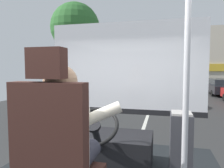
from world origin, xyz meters
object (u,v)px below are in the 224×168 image
at_px(fare_box, 181,147).
at_px(parked_car_black, 221,86).
at_px(driver_seat, 58,166).
at_px(steering_console, 106,149).
at_px(handrail_pole, 186,96).
at_px(bus_driver, 64,134).
at_px(parked_car_green, 208,81).

relative_size(fare_box, parked_car_black, 0.17).
relative_size(driver_seat, fare_box, 1.76).
relative_size(driver_seat, steering_console, 1.20).
bearing_deg(fare_box, handrail_pole, -92.53).
xyz_separation_m(bus_driver, handrail_pole, (0.82, 0.31, 0.25)).
relative_size(steering_console, fare_box, 1.47).
bearing_deg(handrail_pole, steering_console, 136.78).
height_order(driver_seat, parked_car_black, driver_seat).
height_order(handrail_pole, parked_car_black, handrail_pole).
distance_m(driver_seat, bus_driver, 0.21).
bearing_deg(parked_car_black, handrail_pole, -104.99).
distance_m(driver_seat, fare_box, 1.36).
height_order(driver_seat, bus_driver, driver_seat).
distance_m(bus_driver, handrail_pole, 0.92).
distance_m(steering_console, fare_box, 0.88).
height_order(steering_console, handrail_pole, handrail_pole).
bearing_deg(fare_box, steering_console, 170.62).
relative_size(bus_driver, fare_box, 1.02).
relative_size(handrail_pole, parked_car_green, 0.46).
distance_m(bus_driver, parked_car_green, 23.06).
height_order(bus_driver, fare_box, bus_driver).
bearing_deg(parked_car_green, steering_console, -104.18).
height_order(steering_console, parked_car_black, steering_console).
relative_size(steering_console, parked_car_black, 0.25).
bearing_deg(handrail_pole, bus_driver, -159.43).
xyz_separation_m(fare_box, parked_car_black, (4.17, 15.02, -0.52)).
height_order(steering_console, parked_car_green, steering_console).
distance_m(handrail_pole, parked_car_green, 22.59).
bearing_deg(parked_car_green, fare_box, -101.93).
bearing_deg(bus_driver, fare_box, 47.89).
bearing_deg(parked_car_black, fare_box, -105.50).
relative_size(bus_driver, parked_car_green, 0.18).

